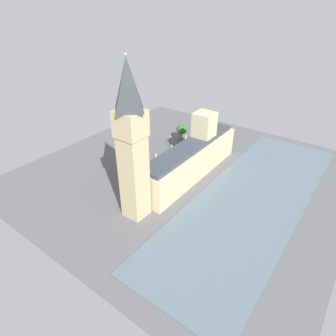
{
  "coord_description": "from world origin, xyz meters",
  "views": [
    {
      "loc": [
        -58.55,
        92.26,
        67.79
      ],
      "look_at": [
        1.0,
        11.82,
        7.93
      ],
      "focal_mm": 30.68,
      "sensor_mm": 36.0,
      "label": 1
    }
  ],
  "objects_px": {
    "clock_tower": "(132,143)",
    "double_decker_bus_corner": "(163,161)",
    "plane_tree_far_end": "(124,160)",
    "street_lamp_opposite_hall": "(170,139)",
    "car_silver_by_river_gate": "(140,178)",
    "parliament_building": "(192,157)",
    "street_lamp_near_tower": "(179,135)",
    "car_dark_green_kerbside": "(151,173)",
    "pedestrian_midblock": "(146,186)",
    "double_decker_bus_trailing": "(183,150)",
    "plane_tree_under_trees": "(182,129)"
  },
  "relations": [
    {
      "from": "car_silver_by_river_gate",
      "to": "street_lamp_opposite_hall",
      "type": "xyz_separation_m",
      "value": [
        8.17,
        -32.69,
        3.65
      ]
    },
    {
      "from": "clock_tower",
      "to": "plane_tree_under_trees",
      "type": "xyz_separation_m",
      "value": [
        21.49,
        -60.7,
        -21.82
      ]
    },
    {
      "from": "clock_tower",
      "to": "car_dark_green_kerbside",
      "type": "bearing_deg",
      "value": -62.03
    },
    {
      "from": "car_silver_by_river_gate",
      "to": "street_lamp_near_tower",
      "type": "relative_size",
      "value": 0.69
    },
    {
      "from": "double_decker_bus_trailing",
      "to": "pedestrian_midblock",
      "type": "distance_m",
      "value": 33.45
    },
    {
      "from": "car_dark_green_kerbside",
      "to": "car_silver_by_river_gate",
      "type": "relative_size",
      "value": 1.08
    },
    {
      "from": "parliament_building",
      "to": "car_dark_green_kerbside",
      "type": "bearing_deg",
      "value": 40.84
    },
    {
      "from": "car_silver_by_river_gate",
      "to": "pedestrian_midblock",
      "type": "distance_m",
      "value": 6.56
    },
    {
      "from": "car_dark_green_kerbside",
      "to": "pedestrian_midblock",
      "type": "distance_m",
      "value": 10.08
    },
    {
      "from": "car_silver_by_river_gate",
      "to": "street_lamp_opposite_hall",
      "type": "height_order",
      "value": "street_lamp_opposite_hall"
    },
    {
      "from": "pedestrian_midblock",
      "to": "plane_tree_under_trees",
      "type": "bearing_deg",
      "value": -19.35
    },
    {
      "from": "double_decker_bus_corner",
      "to": "street_lamp_opposite_hall",
      "type": "height_order",
      "value": "street_lamp_opposite_hall"
    },
    {
      "from": "street_lamp_opposite_hall",
      "to": "street_lamp_near_tower",
      "type": "xyz_separation_m",
      "value": [
        -0.62,
        -7.69,
        -0.04
      ]
    },
    {
      "from": "clock_tower",
      "to": "plane_tree_far_end",
      "type": "bearing_deg",
      "value": -37.61
    },
    {
      "from": "street_lamp_near_tower",
      "to": "plane_tree_far_end",
      "type": "bearing_deg",
      "value": 88.87
    },
    {
      "from": "clock_tower",
      "to": "pedestrian_midblock",
      "type": "xyz_separation_m",
      "value": [
        7.95,
        -14.7,
        -27.78
      ]
    },
    {
      "from": "double_decker_bus_trailing",
      "to": "double_decker_bus_corner",
      "type": "distance_m",
      "value": 14.9
    },
    {
      "from": "clock_tower",
      "to": "double_decker_bus_corner",
      "type": "height_order",
      "value": "clock_tower"
    },
    {
      "from": "double_decker_bus_trailing",
      "to": "car_silver_by_river_gate",
      "type": "bearing_deg",
      "value": -94.19
    },
    {
      "from": "clock_tower",
      "to": "plane_tree_far_end",
      "type": "height_order",
      "value": "clock_tower"
    },
    {
      "from": "car_dark_green_kerbside",
      "to": "plane_tree_under_trees",
      "type": "xyz_separation_m",
      "value": [
        8.92,
        -37.04,
        5.76
      ]
    },
    {
      "from": "clock_tower",
      "to": "pedestrian_midblock",
      "type": "distance_m",
      "value": 32.42
    },
    {
      "from": "car_silver_by_river_gate",
      "to": "plane_tree_far_end",
      "type": "xyz_separation_m",
      "value": [
        8.36,
        0.52,
        6.29
      ]
    },
    {
      "from": "pedestrian_midblock",
      "to": "plane_tree_under_trees",
      "type": "height_order",
      "value": "plane_tree_under_trees"
    },
    {
      "from": "pedestrian_midblock",
      "to": "plane_tree_under_trees",
      "type": "distance_m",
      "value": 48.32
    },
    {
      "from": "clock_tower",
      "to": "pedestrian_midblock",
      "type": "relative_size",
      "value": 35.61
    },
    {
      "from": "car_silver_by_river_gate",
      "to": "plane_tree_far_end",
      "type": "distance_m",
      "value": 10.47
    },
    {
      "from": "plane_tree_under_trees",
      "to": "street_lamp_near_tower",
      "type": "relative_size",
      "value": 1.43
    },
    {
      "from": "pedestrian_midblock",
      "to": "plane_tree_far_end",
      "type": "relative_size",
      "value": 0.16
    },
    {
      "from": "plane_tree_far_end",
      "to": "street_lamp_opposite_hall",
      "type": "xyz_separation_m",
      "value": [
        -0.19,
        -33.21,
        -2.64
      ]
    },
    {
      "from": "pedestrian_midblock",
      "to": "street_lamp_near_tower",
      "type": "distance_m",
      "value": 45.48
    },
    {
      "from": "clock_tower",
      "to": "parliament_building",
      "type": "bearing_deg",
      "value": -91.44
    },
    {
      "from": "parliament_building",
      "to": "street_lamp_near_tower",
      "type": "bearing_deg",
      "value": -45.55
    },
    {
      "from": "double_decker_bus_corner",
      "to": "car_dark_green_kerbside",
      "type": "height_order",
      "value": "double_decker_bus_corner"
    },
    {
      "from": "double_decker_bus_trailing",
      "to": "car_dark_green_kerbside",
      "type": "relative_size",
      "value": 2.18
    },
    {
      "from": "parliament_building",
      "to": "clock_tower",
      "type": "relative_size",
      "value": 1.07
    },
    {
      "from": "parliament_building",
      "to": "plane_tree_far_end",
      "type": "bearing_deg",
      "value": 38.26
    },
    {
      "from": "parliament_building",
      "to": "clock_tower",
      "type": "distance_m",
      "value": 40.79
    },
    {
      "from": "car_silver_by_river_gate",
      "to": "plane_tree_far_end",
      "type": "bearing_deg",
      "value": -173.01
    },
    {
      "from": "double_decker_bus_corner",
      "to": "plane_tree_far_end",
      "type": "height_order",
      "value": "plane_tree_far_end"
    },
    {
      "from": "double_decker_bus_trailing",
      "to": "car_silver_by_river_gate",
      "type": "distance_m",
      "value": 30.39
    },
    {
      "from": "car_silver_by_river_gate",
      "to": "street_lamp_opposite_hall",
      "type": "relative_size",
      "value": 0.69
    },
    {
      "from": "parliament_building",
      "to": "plane_tree_far_end",
      "type": "xyz_separation_m",
      "value": [
        23.07,
        18.2,
        -0.85
      ]
    },
    {
      "from": "car_dark_green_kerbside",
      "to": "pedestrian_midblock",
      "type": "xyz_separation_m",
      "value": [
        -4.61,
        8.96,
        -0.2
      ]
    },
    {
      "from": "street_lamp_opposite_hall",
      "to": "pedestrian_midblock",
      "type": "bearing_deg",
      "value": 111.53
    },
    {
      "from": "car_silver_by_river_gate",
      "to": "double_decker_bus_corner",
      "type": "bearing_deg",
      "value": 90.43
    },
    {
      "from": "car_dark_green_kerbside",
      "to": "plane_tree_under_trees",
      "type": "distance_m",
      "value": 38.53
    },
    {
      "from": "double_decker_bus_trailing",
      "to": "plane_tree_far_end",
      "type": "xyz_separation_m",
      "value": [
        10.43,
        30.79,
        4.54
      ]
    },
    {
      "from": "clock_tower",
      "to": "car_silver_by_river_gate",
      "type": "xyz_separation_m",
      "value": [
        13.83,
        -17.61,
        -27.58
      ]
    },
    {
      "from": "parliament_building",
      "to": "pedestrian_midblock",
      "type": "relative_size",
      "value": 37.95
    }
  ]
}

